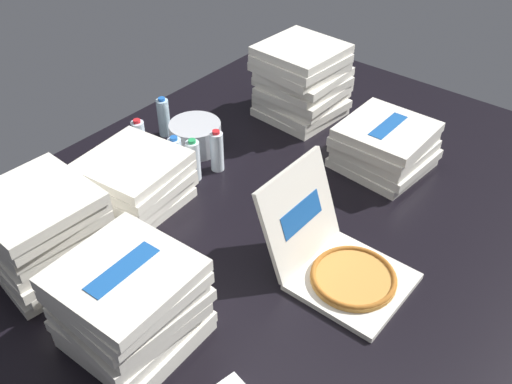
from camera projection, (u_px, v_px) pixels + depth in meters
ground_plane at (278, 225)px, 2.45m from camera, size 3.20×2.40×0.02m
open_pizza_box at (338, 260)px, 2.15m from camera, size 0.39×0.54×0.40m
pizza_stack_center_near at (135, 181)px, 2.49m from camera, size 0.45×0.45×0.22m
pizza_stack_right_far at (43, 231)px, 2.13m from camera, size 0.44×0.44×0.36m
pizza_stack_center_far at (302, 81)px, 3.04m from camera, size 0.45×0.45×0.40m
pizza_stack_right_near at (130, 305)px, 1.85m from camera, size 0.44×0.43×0.36m
pizza_stack_right_mid at (385, 146)px, 2.71m from camera, size 0.43×0.44×0.23m
ice_bucket at (196, 136)px, 2.85m from camera, size 0.26×0.26×0.14m
water_bottle_0 at (164, 117)px, 2.94m from camera, size 0.06×0.06×0.22m
water_bottle_1 at (217, 151)px, 2.69m from camera, size 0.06×0.06×0.22m
water_bottle_2 at (194, 160)px, 2.63m from camera, size 0.06×0.06×0.22m
water_bottle_3 at (140, 140)px, 2.77m from camera, size 0.06×0.06×0.22m
water_bottle_4 at (176, 157)px, 2.65m from camera, size 0.06×0.06×0.22m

